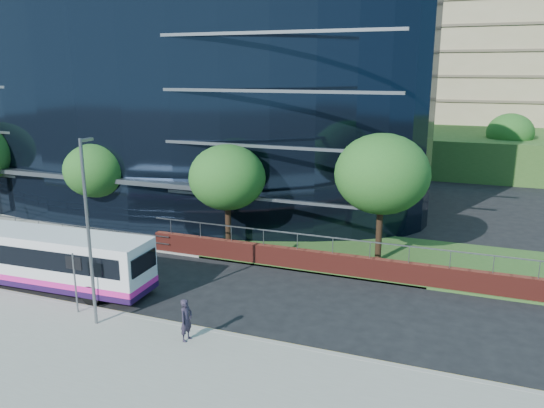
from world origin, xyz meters
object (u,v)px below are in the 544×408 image
at_px(street_sign, 74,270).
at_px(streetlight_east, 88,228).
at_px(tree_far_c, 227,177).
at_px(tree_dist_e, 510,133).
at_px(city_bus, 53,259).
at_px(pedestrian, 186,320).
at_px(tree_far_b, 96,170).
at_px(tree_far_d, 382,174).

xyz_separation_m(street_sign, streetlight_east, (1.50, -0.59, 2.29)).
height_order(tree_far_c, tree_dist_e, same).
relative_size(city_bus, pedestrian, 6.12).
xyz_separation_m(tree_far_b, tree_far_c, (10.00, -0.50, 0.33)).
xyz_separation_m(tree_far_b, pedestrian, (13.40, -11.59, -3.18)).
bearing_deg(pedestrian, tree_far_c, 23.57).
distance_m(tree_far_c, tree_far_d, 9.08).
xyz_separation_m(tree_far_c, city_bus, (-5.66, -8.52, -3.00)).
height_order(street_sign, tree_dist_e, tree_dist_e).
distance_m(street_sign, pedestrian, 6.02).
bearing_deg(tree_far_d, city_bus, -147.02).
xyz_separation_m(street_sign, city_bus, (-3.16, 2.07, -0.61)).
distance_m(tree_far_b, pedestrian, 18.00).
distance_m(street_sign, tree_far_d, 16.61).
height_order(street_sign, city_bus, street_sign).
height_order(tree_far_b, tree_dist_e, tree_dist_e).
bearing_deg(tree_far_c, tree_far_d, 6.34).
height_order(tree_dist_e, city_bus, tree_dist_e).
xyz_separation_m(tree_far_d, streetlight_east, (-10.00, -12.17, -0.75)).
relative_size(streetlight_east, city_bus, 0.74).
xyz_separation_m(streetlight_east, city_bus, (-4.66, 2.66, -2.90)).
xyz_separation_m(tree_far_b, city_bus, (4.34, -9.02, -2.67)).
bearing_deg(streetlight_east, street_sign, 158.64).
xyz_separation_m(tree_far_b, streetlight_east, (9.00, -11.67, 0.23)).
relative_size(tree_far_d, city_bus, 0.69).
bearing_deg(street_sign, tree_far_c, 76.71).
height_order(city_bus, pedestrian, city_bus).
xyz_separation_m(tree_far_b, tree_dist_e, (27.00, 30.50, 0.33)).
height_order(tree_far_c, city_bus, tree_far_c).
relative_size(tree_far_b, tree_far_d, 0.81).
relative_size(street_sign, tree_far_c, 0.43).
distance_m(tree_far_c, streetlight_east, 11.22).
distance_m(city_bus, pedestrian, 9.43).
bearing_deg(pedestrian, tree_dist_e, -11.37).
bearing_deg(tree_far_c, tree_dist_e, 61.26).
distance_m(streetlight_east, pedestrian, 5.56).
bearing_deg(pedestrian, tree_far_d, -18.33).
relative_size(street_sign, streetlight_east, 0.35).
relative_size(tree_far_c, city_bus, 0.60).
height_order(street_sign, pedestrian, street_sign).
bearing_deg(tree_far_d, tree_dist_e, 75.07).
bearing_deg(tree_far_c, street_sign, -103.29).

